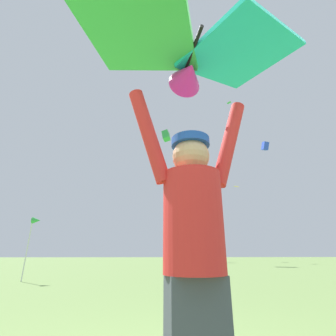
% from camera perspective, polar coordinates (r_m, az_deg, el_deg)
% --- Properties ---
extents(kite_flyer_person, '(0.81, 0.39, 1.92)m').
position_cam_1_polar(kite_flyer_person, '(1.38, 6.27, -19.14)').
color(kite_flyer_person, '#424751').
rests_on(kite_flyer_person, ground).
extents(held_stunt_kite, '(1.66, 0.98, 0.39)m').
position_cam_1_polar(held_stunt_kite, '(1.87, 5.31, 25.52)').
color(held_stunt_kite, black).
extents(distant_kite_green_overhead_distant, '(0.51, 0.52, 0.19)m').
position_cam_1_polar(distant_kite_green_overhead_distant, '(29.34, 14.37, 14.94)').
color(distant_kite_green_overhead_distant, green).
extents(distant_kite_white_high_left, '(0.85, 0.89, 0.93)m').
position_cam_1_polar(distant_kite_white_high_left, '(33.24, -0.51, -1.87)').
color(distant_kite_white_high_left, white).
extents(distant_kite_yellow_mid_right, '(0.91, 0.90, 0.30)m').
position_cam_1_polar(distant_kite_yellow_mid_right, '(29.07, 16.01, -4.23)').
color(distant_kite_yellow_mid_right, yellow).
extents(distant_kite_green_high_right, '(1.12, 1.26, 1.47)m').
position_cam_1_polar(distant_kite_green_high_right, '(28.48, -0.47, 7.73)').
color(distant_kite_green_high_right, green).
extents(distant_kite_black_low_left, '(0.95, 0.95, 0.36)m').
position_cam_1_polar(distant_kite_black_low_left, '(40.14, 2.19, 5.50)').
color(distant_kite_black_low_left, black).
extents(distant_kite_blue_mid_left, '(0.67, 0.78, 0.98)m').
position_cam_1_polar(distant_kite_blue_mid_left, '(26.21, 22.22, 4.89)').
color(distant_kite_blue_mid_left, blue).
extents(marker_flag, '(0.30, 0.24, 2.20)m').
position_cam_1_polar(marker_flag, '(10.33, -29.25, -11.86)').
color(marker_flag, silver).
rests_on(marker_flag, ground).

